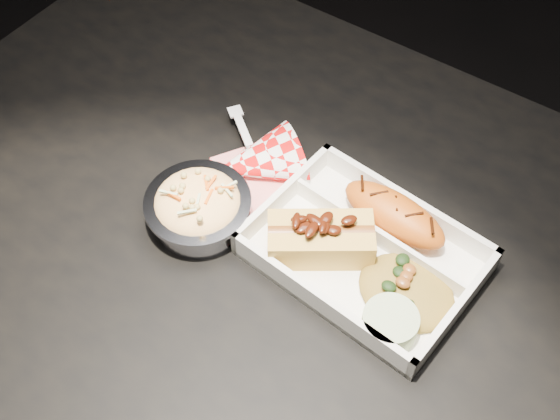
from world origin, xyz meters
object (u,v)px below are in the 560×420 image
object	(u,v)px
hotdog	(321,237)
foil_coleslaw_cup	(198,206)
dining_table	(309,304)
fried_pastry	(394,214)
napkin_fork	(256,162)
food_tray	(365,254)

from	to	relation	value
hotdog	foil_coleslaw_cup	xyz separation A→B (m)	(-0.14, -0.04, -0.00)
dining_table	fried_pastry	size ratio (longest dim) A/B	8.81
dining_table	hotdog	xyz separation A→B (m)	(-0.00, 0.02, 0.12)
fried_pastry	hotdog	world-z (taller)	hotdog
hotdog	napkin_fork	world-z (taller)	napkin_fork
hotdog	foil_coleslaw_cup	bearing A→B (deg)	161.09
food_tray	fried_pastry	xyz separation A→B (m)	(0.00, 0.05, 0.02)
hotdog	napkin_fork	distance (m)	0.15
dining_table	foil_coleslaw_cup	xyz separation A→B (m)	(-0.15, -0.02, 0.12)
fried_pastry	hotdog	xyz separation A→B (m)	(-0.05, -0.08, 0.00)
dining_table	napkin_fork	distance (m)	0.19
napkin_fork	fried_pastry	bearing A→B (deg)	42.17
hotdog	food_tray	bearing A→B (deg)	-9.28
dining_table	hotdog	size ratio (longest dim) A/B	9.10
fried_pastry	napkin_fork	distance (m)	0.19
food_tray	napkin_fork	bearing A→B (deg)	173.54
napkin_fork	food_tray	bearing A→B (deg)	25.17
hotdog	foil_coleslaw_cup	world-z (taller)	hotdog
foil_coleslaw_cup	dining_table	bearing A→B (deg)	8.58
foil_coleslaw_cup	napkin_fork	bearing A→B (deg)	84.17
dining_table	foil_coleslaw_cup	distance (m)	0.19
dining_table	hotdog	distance (m)	0.13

